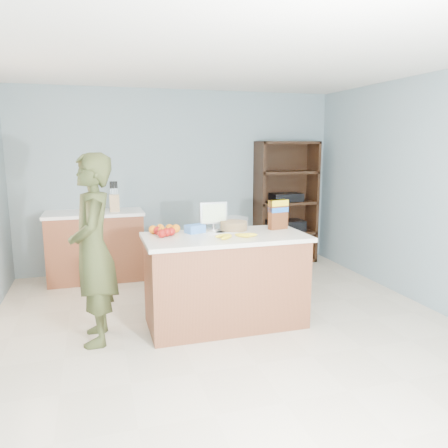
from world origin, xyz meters
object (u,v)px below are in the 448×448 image
object	(u,v)px
shelving_unit	(284,205)
tv	(214,214)
person	(93,250)
counter_peninsula	(225,284)
cereal_box	(278,212)

from	to	relation	value
shelving_unit	tv	xyz separation A→B (m)	(-1.58, -1.74, 0.19)
person	tv	size ratio (longest dim) A/B	5.99
shelving_unit	tv	bearing A→B (deg)	-132.28
shelving_unit	person	distance (m)	3.46
counter_peninsula	shelving_unit	size ratio (longest dim) A/B	0.87
shelving_unit	cereal_box	bearing A→B (deg)	-116.31
counter_peninsula	cereal_box	distance (m)	0.90
shelving_unit	counter_peninsula	bearing A→B (deg)	-127.11
person	cereal_box	world-z (taller)	person
counter_peninsula	shelving_unit	distance (m)	2.61
tv	cereal_box	xyz separation A→B (m)	(0.64, -0.17, 0.02)
counter_peninsula	cereal_box	size ratio (longest dim) A/B	5.16
shelving_unit	person	bearing A→B (deg)	-143.27
shelving_unit	tv	size ratio (longest dim) A/B	6.38
counter_peninsula	tv	bearing A→B (deg)	96.45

